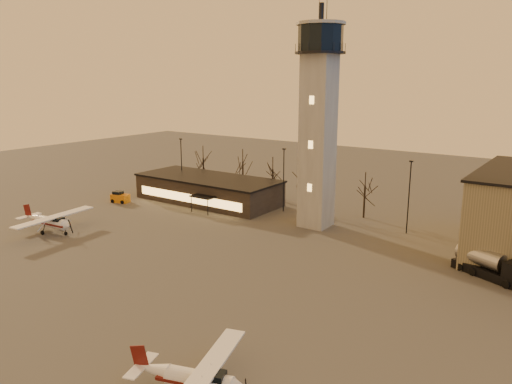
% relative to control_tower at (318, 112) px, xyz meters
% --- Properties ---
extents(ground, '(220.00, 220.00, 0.00)m').
position_rel_control_tower_xyz_m(ground, '(0.00, -30.00, -16.33)').
color(ground, '#454340').
rests_on(ground, ground).
extents(control_tower, '(6.80, 6.80, 32.60)m').
position_rel_control_tower_xyz_m(control_tower, '(0.00, 0.00, 0.00)').
color(control_tower, gray).
rests_on(control_tower, ground).
extents(terminal, '(25.40, 12.20, 4.30)m').
position_rel_control_tower_xyz_m(terminal, '(-21.99, 1.98, -14.17)').
color(terminal, black).
rests_on(terminal, ground).
extents(light_poles, '(58.50, 12.25, 10.14)m').
position_rel_control_tower_xyz_m(light_poles, '(0.50, 1.00, -10.92)').
color(light_poles, black).
rests_on(light_poles, ground).
extents(tree_row, '(37.20, 9.20, 8.80)m').
position_rel_control_tower_xyz_m(tree_row, '(-13.70, 9.16, -10.39)').
color(tree_row, black).
rests_on(tree_row, ground).
extents(cessna_front, '(9.10, 11.22, 3.12)m').
position_rel_control_tower_xyz_m(cessna_front, '(12.86, -39.49, -15.26)').
color(cessna_front, white).
rests_on(cessna_front, ground).
extents(cessna_rear, '(10.00, 12.61, 3.46)m').
position_rel_control_tower_xyz_m(cessna_rear, '(-28.05, -23.81, -15.14)').
color(cessna_rear, white).
rests_on(cessna_rear, ground).
extents(fuel_truck, '(8.10, 5.26, 2.92)m').
position_rel_control_tower_xyz_m(fuel_truck, '(24.33, -5.98, -15.17)').
color(fuel_truck, black).
rests_on(fuel_truck, ground).
extents(service_cart, '(3.31, 2.46, 1.92)m').
position_rel_control_tower_xyz_m(service_cart, '(-34.06, -7.14, -15.59)').
color(service_cart, orange).
rests_on(service_cart, ground).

